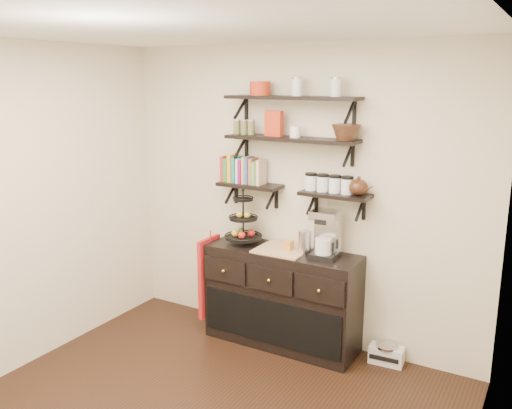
# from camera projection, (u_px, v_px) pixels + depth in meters

# --- Properties ---
(ceiling) EXTENTS (3.50, 3.50, 0.02)m
(ceiling) POSITION_uv_depth(u_px,v_px,m) (169.00, 24.00, 3.13)
(ceiling) COLOR white
(ceiling) RESTS_ON back_wall
(back_wall) EXTENTS (3.50, 0.02, 2.70)m
(back_wall) POSITION_uv_depth(u_px,v_px,m) (297.00, 196.00, 4.91)
(back_wall) COLOR beige
(back_wall) RESTS_ON ground
(left_wall) EXTENTS (0.02, 3.50, 2.70)m
(left_wall) POSITION_uv_depth(u_px,v_px,m) (1.00, 214.00, 4.28)
(left_wall) COLOR beige
(left_wall) RESTS_ON ground
(right_wall) EXTENTS (0.02, 3.50, 2.70)m
(right_wall) POSITION_uv_depth(u_px,v_px,m) (468.00, 303.00, 2.58)
(right_wall) COLOR beige
(right_wall) RESTS_ON ground
(shelf_top) EXTENTS (1.20, 0.27, 0.23)m
(shelf_top) POSITION_uv_depth(u_px,v_px,m) (292.00, 98.00, 4.60)
(shelf_top) COLOR black
(shelf_top) RESTS_ON back_wall
(shelf_mid) EXTENTS (1.20, 0.27, 0.23)m
(shelf_mid) POSITION_uv_depth(u_px,v_px,m) (291.00, 139.00, 4.68)
(shelf_mid) COLOR black
(shelf_mid) RESTS_ON back_wall
(shelf_low_left) EXTENTS (0.60, 0.25, 0.23)m
(shelf_low_left) POSITION_uv_depth(u_px,v_px,m) (250.00, 186.00, 5.00)
(shelf_low_left) COLOR black
(shelf_low_left) RESTS_ON back_wall
(shelf_low_right) EXTENTS (0.60, 0.25, 0.23)m
(shelf_low_right) POSITION_uv_depth(u_px,v_px,m) (335.00, 195.00, 4.59)
(shelf_low_right) COLOR black
(shelf_low_right) RESTS_ON back_wall
(cookbooks) EXTENTS (0.40, 0.15, 0.26)m
(cookbooks) POSITION_uv_depth(u_px,v_px,m) (244.00, 170.00, 5.00)
(cookbooks) COLOR #AF262C
(cookbooks) RESTS_ON shelf_low_left
(glass_canisters) EXTENTS (0.43, 0.10, 0.13)m
(glass_canisters) POSITION_uv_depth(u_px,v_px,m) (329.00, 185.00, 4.60)
(glass_canisters) COLOR silver
(glass_canisters) RESTS_ON shelf_low_right
(sideboard) EXTENTS (1.40, 0.50, 0.92)m
(sideboard) POSITION_uv_depth(u_px,v_px,m) (282.00, 297.00, 4.92)
(sideboard) COLOR black
(sideboard) RESTS_ON floor
(fruit_stand) EXTENTS (0.34, 0.34, 0.50)m
(fruit_stand) POSITION_uv_depth(u_px,v_px,m) (244.00, 226.00, 4.98)
(fruit_stand) COLOR black
(fruit_stand) RESTS_ON sideboard
(candle) EXTENTS (0.08, 0.08, 0.08)m
(candle) POSITION_uv_depth(u_px,v_px,m) (288.00, 245.00, 4.78)
(candle) COLOR #BB732B
(candle) RESTS_ON sideboard
(coffee_maker) EXTENTS (0.23, 0.23, 0.41)m
(coffee_maker) POSITION_uv_depth(u_px,v_px,m) (326.00, 235.00, 4.61)
(coffee_maker) COLOR black
(coffee_maker) RESTS_ON sideboard
(thermal_carafe) EXTENTS (0.11, 0.11, 0.22)m
(thermal_carafe) POSITION_uv_depth(u_px,v_px,m) (305.00, 243.00, 4.67)
(thermal_carafe) COLOR silver
(thermal_carafe) RESTS_ON sideboard
(apron) EXTENTS (0.04, 0.33, 0.77)m
(apron) POSITION_uv_depth(u_px,v_px,m) (210.00, 276.00, 5.17)
(apron) COLOR maroon
(apron) RESTS_ON sideboard
(radio) EXTENTS (0.30, 0.20, 0.17)m
(radio) POSITION_uv_depth(u_px,v_px,m) (386.00, 354.00, 4.65)
(radio) COLOR silver
(radio) RESTS_ON floor
(recipe_box) EXTENTS (0.16, 0.07, 0.22)m
(recipe_box) POSITION_uv_depth(u_px,v_px,m) (274.00, 124.00, 4.73)
(recipe_box) COLOR #B23014
(recipe_box) RESTS_ON shelf_mid
(walnut_bowl) EXTENTS (0.24, 0.24, 0.13)m
(walnut_bowl) POSITION_uv_depth(u_px,v_px,m) (346.00, 132.00, 4.41)
(walnut_bowl) COLOR black
(walnut_bowl) RESTS_ON shelf_mid
(ramekins) EXTENTS (0.09, 0.09, 0.10)m
(ramekins) POSITION_uv_depth(u_px,v_px,m) (295.00, 132.00, 4.64)
(ramekins) COLOR white
(ramekins) RESTS_ON shelf_mid
(teapot) EXTENTS (0.24, 0.20, 0.16)m
(teapot) POSITION_uv_depth(u_px,v_px,m) (359.00, 186.00, 4.47)
(teapot) COLOR #3A1F11
(teapot) RESTS_ON shelf_low_right
(red_pot) EXTENTS (0.18, 0.18, 0.12)m
(red_pot) POSITION_uv_depth(u_px,v_px,m) (260.00, 88.00, 4.73)
(red_pot) COLOR #B23014
(red_pot) RESTS_ON shelf_top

